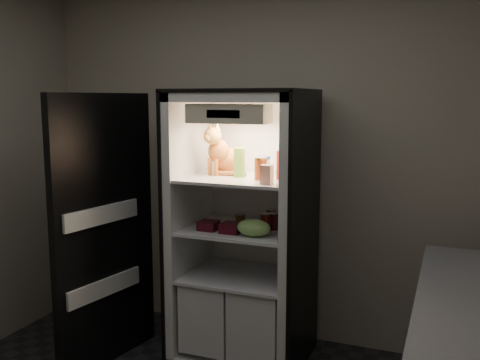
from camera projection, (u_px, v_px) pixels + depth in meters
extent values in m
plane|color=#AEA791|center=(265.00, 161.00, 4.02)|extent=(3.60, 0.00, 3.60)
cube|color=white|center=(259.00, 219.00, 3.96)|extent=(0.85, 0.06, 1.85)
cube|color=white|center=(191.00, 224.00, 3.82)|extent=(0.06, 0.70, 1.85)
cube|color=white|center=(298.00, 234.00, 3.53)|extent=(0.06, 0.70, 1.85)
cube|color=white|center=(243.00, 97.00, 3.53)|extent=(0.85, 0.70, 0.06)
cube|color=white|center=(243.00, 351.00, 3.81)|extent=(0.85, 0.70, 0.06)
cube|color=black|center=(186.00, 224.00, 3.83)|extent=(0.02, 0.72, 1.87)
cube|color=black|center=(305.00, 235.00, 3.51)|extent=(0.02, 0.72, 1.87)
cube|color=black|center=(243.00, 91.00, 3.53)|extent=(0.90, 0.72, 0.02)
cube|color=white|center=(241.00, 179.00, 3.59)|extent=(0.73, 0.62, 0.02)
cube|color=white|center=(241.00, 229.00, 3.64)|extent=(0.73, 0.62, 0.02)
cube|color=white|center=(218.00, 307.00, 3.79)|extent=(0.34, 0.58, 0.48)
cube|color=white|center=(265.00, 314.00, 3.67)|extent=(0.34, 0.58, 0.48)
cube|color=white|center=(241.00, 276.00, 3.69)|extent=(0.73, 0.62, 0.02)
cube|color=beige|center=(229.00, 114.00, 3.33)|extent=(0.52, 0.18, 0.12)
cube|color=black|center=(223.00, 114.00, 3.25)|extent=(0.22, 0.01, 0.05)
cube|color=black|center=(105.00, 231.00, 3.62)|extent=(0.21, 0.87, 1.85)
cube|color=white|center=(103.00, 287.00, 3.62)|extent=(0.17, 0.64, 0.12)
cube|color=white|center=(100.00, 215.00, 3.54)|extent=(0.17, 0.64, 0.12)
ellipsoid|color=#BA5517|center=(228.00, 160.00, 3.76)|extent=(0.25, 0.27, 0.19)
ellipsoid|color=#BA5517|center=(219.00, 151.00, 3.68)|extent=(0.18, 0.18, 0.16)
sphere|color=orange|center=(213.00, 136.00, 3.62)|extent=(0.15, 0.15, 0.12)
sphere|color=orange|center=(207.00, 138.00, 3.59)|extent=(0.06, 0.06, 0.05)
cone|color=orange|center=(210.00, 127.00, 3.64)|extent=(0.06, 0.06, 0.05)
cone|color=orange|center=(217.00, 127.00, 3.60)|extent=(0.06, 0.06, 0.05)
cylinder|color=#BA5517|center=(210.00, 167.00, 3.67)|extent=(0.03, 0.03, 0.12)
cylinder|color=#BA5517|center=(216.00, 167.00, 3.64)|extent=(0.03, 0.03, 0.12)
cylinder|color=#BA5517|center=(230.00, 173.00, 3.65)|extent=(0.22, 0.05, 0.03)
cylinder|color=#268B27|center=(239.00, 164.00, 3.59)|extent=(0.07, 0.07, 0.18)
cylinder|color=#268B27|center=(239.00, 149.00, 3.57)|extent=(0.08, 0.08, 0.02)
cylinder|color=white|center=(263.00, 167.00, 3.67)|extent=(0.09, 0.09, 0.11)
cylinder|color=blue|center=(264.00, 158.00, 3.66)|extent=(0.09, 0.09, 0.02)
cylinder|color=maroon|center=(261.00, 170.00, 3.46)|extent=(0.08, 0.08, 0.13)
cylinder|color=#CC8936|center=(261.00, 159.00, 3.45)|extent=(0.08, 0.08, 0.01)
cylinder|color=maroon|center=(285.00, 165.00, 3.49)|extent=(0.12, 0.12, 0.19)
cylinder|color=white|center=(286.00, 149.00, 3.48)|extent=(0.12, 0.12, 0.02)
cube|color=beige|center=(267.00, 174.00, 3.30)|extent=(0.07, 0.07, 0.12)
cylinder|color=black|center=(271.00, 218.00, 3.66)|extent=(0.06, 0.06, 0.12)
cylinder|color=#B2B2B2|center=(271.00, 210.00, 3.66)|extent=(0.07, 0.07, 0.00)
cylinder|color=black|center=(274.00, 222.00, 3.58)|extent=(0.06, 0.06, 0.11)
cylinder|color=#B2B2B2|center=(274.00, 213.00, 3.57)|extent=(0.06, 0.06, 0.00)
cylinder|color=black|center=(266.00, 223.00, 3.52)|extent=(0.07, 0.07, 0.12)
cylinder|color=#B2B2B2|center=(266.00, 214.00, 3.51)|extent=(0.07, 0.07, 0.00)
cylinder|color=brown|center=(240.00, 220.00, 3.70)|extent=(0.06, 0.06, 0.08)
cylinder|color=#B2B2B2|center=(240.00, 214.00, 3.69)|extent=(0.06, 0.06, 0.01)
ellipsoid|color=#71A94E|center=(254.00, 228.00, 3.41)|extent=(0.22, 0.16, 0.11)
cube|color=#520D1B|center=(209.00, 225.00, 3.58)|extent=(0.12, 0.12, 0.06)
cube|color=#520D1B|center=(231.00, 228.00, 3.51)|extent=(0.13, 0.13, 0.06)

